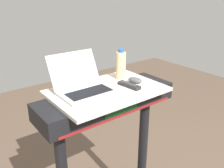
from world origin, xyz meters
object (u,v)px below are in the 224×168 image
object	(u,v)px
laptop	(83,85)
computer_mouse	(135,80)
tv_remote	(129,85)
water_bottle	(121,65)

from	to	relation	value
laptop	computer_mouse	size ratio (longest dim) A/B	3.19
laptop	computer_mouse	bearing A→B (deg)	-12.47
computer_mouse	tv_remote	xyz separation A→B (m)	(-0.08, -0.03, -0.01)
computer_mouse	water_bottle	world-z (taller)	water_bottle
laptop	water_bottle	size ratio (longest dim) A/B	1.54
computer_mouse	tv_remote	world-z (taller)	computer_mouse
computer_mouse	water_bottle	distance (m)	0.14
computer_mouse	tv_remote	bearing A→B (deg)	-172.65
laptop	water_bottle	xyz separation A→B (m)	(0.32, 0.04, 0.05)
laptop	computer_mouse	world-z (taller)	laptop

